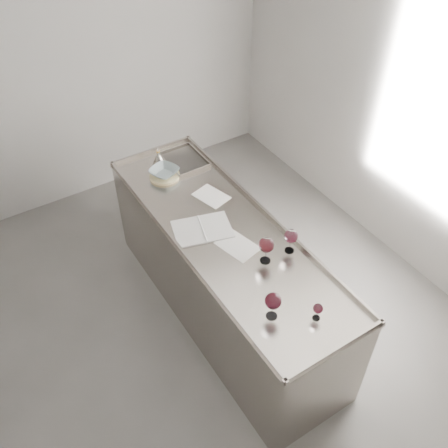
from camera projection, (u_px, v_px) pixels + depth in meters
room_shell at (181, 236)px, 2.92m from camera, size 4.54×5.04×2.84m
counter at (225, 274)px, 3.93m from camera, size 0.77×2.42×0.97m
wine_glass_left at (273, 302)px, 2.96m from camera, size 0.10×0.10×0.20m
wine_glass_middle at (266, 245)px, 3.30m from camera, size 0.11×0.11×0.21m
wine_glass_right at (291, 237)px, 3.38m from camera, size 0.10×0.10×0.19m
wine_glass_small at (318, 309)px, 2.99m from camera, size 0.06×0.06×0.12m
notebook at (202, 229)px, 3.62m from camera, size 0.48×0.39×0.02m
loose_paper_top at (238, 246)px, 3.50m from camera, size 0.26×0.32×0.00m
loose_paper_under at (211, 196)px, 3.90m from camera, size 0.25×0.31×0.00m
trivet at (165, 176)px, 4.09m from camera, size 0.31×0.31×0.02m
ceramic_bowl at (164, 172)px, 4.06m from camera, size 0.29×0.29×0.05m
wine_funnel at (159, 160)px, 4.17m from camera, size 0.13×0.13×0.18m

